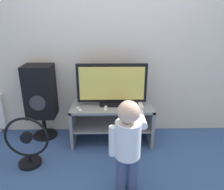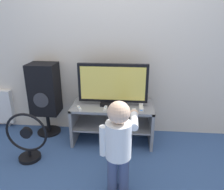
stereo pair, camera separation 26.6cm
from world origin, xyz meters
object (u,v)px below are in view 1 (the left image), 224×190
(remote_primary, at_px, (79,110))
(speaker_tower, at_px, (40,93))
(game_console, at_px, (141,106))
(television, at_px, (112,85))
(child, at_px, (128,140))
(floor_fan, at_px, (28,144))
(remote_secondary, at_px, (106,108))

(remote_primary, distance_m, speaker_tower, 0.62)
(game_console, bearing_deg, television, 162.30)
(child, bearing_deg, floor_fan, 160.69)
(remote_primary, xyz_separation_m, speaker_tower, (-0.54, 0.29, 0.11))
(remote_secondary, xyz_separation_m, speaker_tower, (-0.86, 0.26, 0.11))
(game_console, distance_m, child, 0.82)
(remote_primary, relative_size, floor_fan, 0.22)
(remote_secondary, distance_m, child, 0.78)
(child, bearing_deg, television, 98.29)
(child, bearing_deg, speaker_tower, 136.75)
(television, height_order, floor_fan, television)
(child, relative_size, floor_fan, 1.56)
(floor_fan, bearing_deg, television, 29.35)
(speaker_tower, relative_size, floor_fan, 1.70)
(television, distance_m, game_console, 0.45)
(remote_primary, height_order, speaker_tower, speaker_tower)
(game_console, relative_size, child, 0.20)
(television, bearing_deg, remote_primary, -155.28)
(game_console, height_order, child, child)
(television, distance_m, remote_primary, 0.51)
(television, bearing_deg, game_console, -17.70)
(television, height_order, child, television)
(speaker_tower, bearing_deg, game_console, -9.52)
(floor_fan, bearing_deg, speaker_tower, 89.91)
(game_console, height_order, speaker_tower, speaker_tower)
(remote_secondary, relative_size, floor_fan, 0.22)
(remote_secondary, height_order, speaker_tower, speaker_tower)
(television, bearing_deg, speaker_tower, 173.74)
(game_console, distance_m, speaker_tower, 1.32)
(remote_secondary, bearing_deg, child, -74.38)
(remote_secondary, distance_m, floor_fan, 0.98)
(remote_secondary, bearing_deg, television, 62.68)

